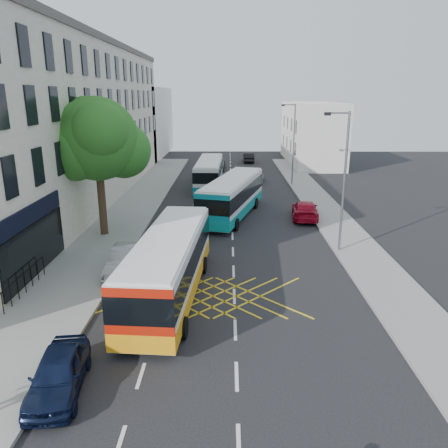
{
  "coord_description": "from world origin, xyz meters",
  "views": [
    {
      "loc": [
        -0.3,
        -12.49,
        9.01
      ],
      "look_at": [
        -0.52,
        10.41,
        2.2
      ],
      "focal_mm": 35.0,
      "sensor_mm": 36.0,
      "label": 1
    }
  ],
  "objects_px": {
    "parked_car_blue": "(58,373)",
    "bus_near": "(169,265)",
    "parked_car_silver": "(126,260)",
    "bus_far": "(209,173)",
    "distant_car_grey": "(215,164)",
    "distant_car_silver": "(256,175)",
    "red_hatchback": "(305,210)",
    "distant_car_dark": "(248,157)",
    "lamp_far": "(293,140)",
    "street_tree": "(97,140)",
    "lamp_near": "(343,175)",
    "bus_mid": "(233,196)"
  },
  "relations": [
    {
      "from": "parked_car_blue",
      "to": "distant_car_dark",
      "type": "bearing_deg",
      "value": 73.43
    },
    {
      "from": "bus_mid",
      "to": "parked_car_blue",
      "type": "distance_m",
      "value": 21.53
    },
    {
      "from": "lamp_near",
      "to": "street_tree",
      "type": "bearing_deg",
      "value": 168.6
    },
    {
      "from": "street_tree",
      "to": "lamp_near",
      "type": "bearing_deg",
      "value": -11.4
    },
    {
      "from": "red_hatchback",
      "to": "distant_car_dark",
      "type": "height_order",
      "value": "red_hatchback"
    },
    {
      "from": "lamp_near",
      "to": "distant_car_silver",
      "type": "xyz_separation_m",
      "value": [
        -3.47,
        22.01,
        -3.97
      ]
    },
    {
      "from": "parked_car_blue",
      "to": "distant_car_silver",
      "type": "relative_size",
      "value": 0.99
    },
    {
      "from": "parked_car_blue",
      "to": "red_hatchback",
      "type": "xyz_separation_m",
      "value": [
        11.1,
        20.16,
        0.02
      ]
    },
    {
      "from": "distant_car_dark",
      "to": "parked_car_blue",
      "type": "bearing_deg",
      "value": 79.0
    },
    {
      "from": "lamp_near",
      "to": "parked_car_blue",
      "type": "bearing_deg",
      "value": -132.67
    },
    {
      "from": "distant_car_grey",
      "to": "distant_car_silver",
      "type": "xyz_separation_m",
      "value": [
        4.67,
        -7.73,
        -0.07
      ]
    },
    {
      "from": "parked_car_silver",
      "to": "distant_car_dark",
      "type": "distance_m",
      "value": 40.07
    },
    {
      "from": "street_tree",
      "to": "distant_car_grey",
      "type": "relative_size",
      "value": 1.69
    },
    {
      "from": "street_tree",
      "to": "distant_car_dark",
      "type": "height_order",
      "value": "street_tree"
    },
    {
      "from": "lamp_far",
      "to": "bus_near",
      "type": "distance_m",
      "value": 27.76
    },
    {
      "from": "bus_near",
      "to": "parked_car_blue",
      "type": "relative_size",
      "value": 2.84
    },
    {
      "from": "bus_far",
      "to": "red_hatchback",
      "type": "xyz_separation_m",
      "value": [
        7.7,
        -11.33,
        -0.81
      ]
    },
    {
      "from": "lamp_near",
      "to": "distant_car_grey",
      "type": "bearing_deg",
      "value": 105.3
    },
    {
      "from": "lamp_far",
      "to": "bus_near",
      "type": "relative_size",
      "value": 0.74
    },
    {
      "from": "red_hatchback",
      "to": "bus_far",
      "type": "bearing_deg",
      "value": -48.83
    },
    {
      "from": "bus_near",
      "to": "parked_car_blue",
      "type": "bearing_deg",
      "value": -107.43
    },
    {
      "from": "red_hatchback",
      "to": "distant_car_silver",
      "type": "relative_size",
      "value": 1.21
    },
    {
      "from": "lamp_near",
      "to": "bus_near",
      "type": "distance_m",
      "value": 11.38
    },
    {
      "from": "bus_near",
      "to": "parked_car_silver",
      "type": "xyz_separation_m",
      "value": [
        -2.63,
        2.77,
        -0.86
      ]
    },
    {
      "from": "lamp_far",
      "to": "street_tree",
      "type": "bearing_deg",
      "value": -130.81
    },
    {
      "from": "lamp_near",
      "to": "bus_mid",
      "type": "height_order",
      "value": "lamp_near"
    },
    {
      "from": "bus_mid",
      "to": "bus_far",
      "type": "bearing_deg",
      "value": 117.33
    },
    {
      "from": "bus_near",
      "to": "lamp_near",
      "type": "bearing_deg",
      "value": 37.17
    },
    {
      "from": "parked_car_blue",
      "to": "parked_car_silver",
      "type": "height_order",
      "value": "parked_car_silver"
    },
    {
      "from": "bus_near",
      "to": "distant_car_silver",
      "type": "relative_size",
      "value": 2.83
    },
    {
      "from": "bus_near",
      "to": "red_hatchback",
      "type": "distance_m",
      "value": 15.87
    },
    {
      "from": "lamp_far",
      "to": "bus_mid",
      "type": "bearing_deg",
      "value": -117.08
    },
    {
      "from": "parked_car_blue",
      "to": "red_hatchback",
      "type": "relative_size",
      "value": 0.82
    },
    {
      "from": "parked_car_silver",
      "to": "distant_car_grey",
      "type": "bearing_deg",
      "value": 83.93
    },
    {
      "from": "lamp_far",
      "to": "red_hatchback",
      "type": "relative_size",
      "value": 1.73
    },
    {
      "from": "lamp_far",
      "to": "parked_car_blue",
      "type": "bearing_deg",
      "value": -109.78
    },
    {
      "from": "red_hatchback",
      "to": "distant_car_dark",
      "type": "bearing_deg",
      "value": -77.04
    },
    {
      "from": "street_tree",
      "to": "distant_car_silver",
      "type": "height_order",
      "value": "street_tree"
    },
    {
      "from": "bus_near",
      "to": "bus_far",
      "type": "xyz_separation_m",
      "value": [
        0.77,
        24.72,
        -0.09
      ]
    },
    {
      "from": "lamp_near",
      "to": "distant_car_dark",
      "type": "xyz_separation_m",
      "value": [
        -3.7,
        35.98,
        -3.97
      ]
    },
    {
      "from": "bus_mid",
      "to": "parked_car_blue",
      "type": "height_order",
      "value": "bus_mid"
    },
    {
      "from": "bus_far",
      "to": "parked_car_blue",
      "type": "distance_m",
      "value": 31.69
    },
    {
      "from": "bus_near",
      "to": "bus_far",
      "type": "relative_size",
      "value": 1.07
    },
    {
      "from": "parked_car_blue",
      "to": "lamp_near",
      "type": "bearing_deg",
      "value": 40.19
    },
    {
      "from": "street_tree",
      "to": "lamp_far",
      "type": "distance_m",
      "value": 22.57
    },
    {
      "from": "parked_car_blue",
      "to": "bus_near",
      "type": "bearing_deg",
      "value": 61.6
    },
    {
      "from": "bus_near",
      "to": "distant_car_silver",
      "type": "xyz_separation_m",
      "value": [
        5.7,
        28.04,
        -0.92
      ]
    },
    {
      "from": "bus_mid",
      "to": "bus_near",
      "type": "bearing_deg",
      "value": -86.55
    },
    {
      "from": "bus_near",
      "to": "parked_car_silver",
      "type": "bearing_deg",
      "value": 137.42
    },
    {
      "from": "bus_mid",
      "to": "parked_car_blue",
      "type": "xyz_separation_m",
      "value": [
        -5.64,
        -20.75,
        -0.92
      ]
    }
  ]
}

